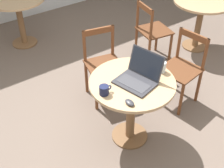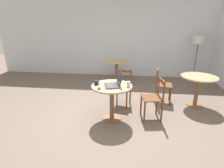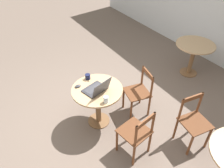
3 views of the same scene
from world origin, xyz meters
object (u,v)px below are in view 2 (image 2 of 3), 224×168
(chair_near_right, at_px, (154,98))
(cafe_table_far, at_px, (116,65))
(cafe_table_mid, at_px, (198,83))
(chair_mid_left, at_px, (162,85))
(drinking_glass, at_px, (129,84))
(floor_lamp, at_px, (198,41))
(cafe_table_near, at_px, (112,93))
(laptop, at_px, (114,83))
(mug, at_px, (96,83))
(mouse, at_px, (99,88))
(chair_near_back, at_px, (122,87))

(chair_near_right, bearing_deg, cafe_table_far, 113.21)
(cafe_table_mid, height_order, chair_mid_left, chair_mid_left)
(chair_mid_left, bearing_deg, drinking_glass, -127.83)
(floor_lamp, bearing_deg, chair_mid_left, -124.88)
(cafe_table_near, xyz_separation_m, laptop, (0.05, -0.03, 0.21))
(drinking_glass, bearing_deg, chair_near_right, 19.33)
(chair_mid_left, relative_size, mug, 6.99)
(chair_mid_left, xyz_separation_m, mouse, (-1.33, -1.21, 0.31))
(laptop, xyz_separation_m, drinking_glass, (0.28, -0.01, 0.00))
(chair_mid_left, distance_m, mouse, 1.83)
(chair_mid_left, distance_m, laptop, 1.52)
(floor_lamp, height_order, mouse, floor_lamp)
(chair_near_right, relative_size, mug, 6.99)
(cafe_table_near, bearing_deg, mug, 179.27)
(cafe_table_mid, relative_size, drinking_glass, 7.56)
(cafe_table_mid, bearing_deg, chair_near_right, -146.16)
(chair_near_right, bearing_deg, floor_lamp, 59.52)
(cafe_table_near, height_order, chair_near_right, chair_near_right)
(laptop, xyz_separation_m, mouse, (-0.25, -0.20, -0.04))
(cafe_table_mid, bearing_deg, floor_lamp, 74.60)
(cafe_table_mid, height_order, laptop, laptop)
(laptop, bearing_deg, cafe_table_far, 94.47)
(floor_lamp, xyz_separation_m, laptop, (-2.44, -2.97, -0.54))
(chair_near_right, distance_m, drinking_glass, 0.64)
(chair_near_right, distance_m, mouse, 1.15)
(cafe_table_mid, xyz_separation_m, chair_near_right, (-1.08, -0.72, -0.14))
(floor_lamp, xyz_separation_m, drinking_glass, (-2.16, -2.98, -0.54))
(cafe_table_near, height_order, mouse, mouse)
(chair_near_back, xyz_separation_m, floor_lamp, (2.32, 2.22, 0.88))
(chair_near_back, height_order, drinking_glass, chair_near_back)
(chair_near_right, height_order, mug, chair_near_right)
(cafe_table_mid, xyz_separation_m, chair_near_back, (-1.75, -0.14, -0.14))
(mug, height_order, drinking_glass, drinking_glass)
(floor_lamp, distance_m, laptop, 3.88)
(chair_mid_left, relative_size, floor_lamp, 0.56)
(laptop, distance_m, drinking_glass, 0.28)
(laptop, xyz_separation_m, mug, (-0.35, 0.03, -0.01))
(cafe_table_near, xyz_separation_m, mouse, (-0.21, -0.23, 0.17))
(cafe_table_far, bearing_deg, cafe_table_mid, -37.33)
(cafe_table_mid, bearing_deg, drinking_glass, -150.42)
(chair_near_right, xyz_separation_m, chair_near_back, (-0.67, 0.58, 0.00))
(mouse, bearing_deg, cafe_table_far, 88.66)
(mouse, height_order, drinking_glass, drinking_glass)
(chair_near_back, distance_m, mug, 0.92)
(laptop, relative_size, mouse, 4.17)
(laptop, bearing_deg, mouse, -141.58)
(chair_near_back, bearing_deg, floor_lamp, 43.66)
(cafe_table_near, height_order, mug, mug)
(cafe_table_near, bearing_deg, chair_mid_left, 41.29)
(floor_lamp, xyz_separation_m, mouse, (-2.69, -3.17, -0.57))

